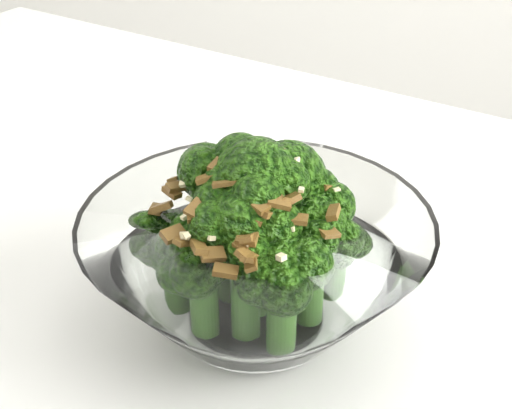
# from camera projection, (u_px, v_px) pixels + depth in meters

# --- Properties ---
(table) EXTENTS (1.39, 1.13, 0.75)m
(table) POSITION_uv_depth(u_px,v_px,m) (194.00, 359.00, 0.59)
(table) COLOR white
(table) RESTS_ON ground
(broccoli_dish) EXTENTS (0.22, 0.22, 0.14)m
(broccoli_dish) POSITION_uv_depth(u_px,v_px,m) (257.00, 259.00, 0.50)
(broccoli_dish) COLOR white
(broccoli_dish) RESTS_ON table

